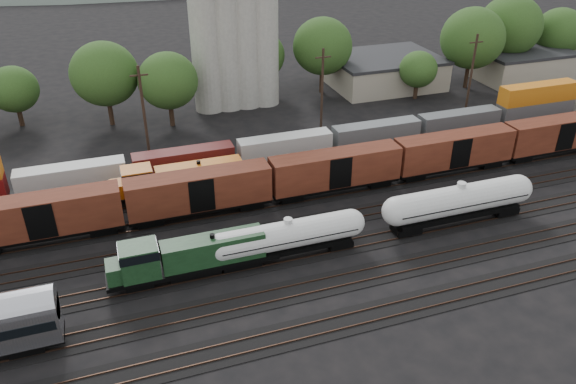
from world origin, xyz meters
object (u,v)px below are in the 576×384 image
object	(u,v)px
grain_silo	(233,35)
green_locomotive	(184,257)
tank_car_a	(288,236)
orange_locomotive	(175,179)

from	to	relation	value
grain_silo	green_locomotive	bearing A→B (deg)	-110.43
tank_car_a	orange_locomotive	xyz separation A→B (m)	(-8.15, 15.00, -0.11)
green_locomotive	orange_locomotive	size ratio (longest dim) A/B	0.95
tank_car_a	grain_silo	size ratio (longest dim) A/B	0.53
tank_car_a	orange_locomotive	distance (m)	17.07
tank_car_a	grain_silo	xyz separation A→B (m)	(5.50, 41.00, 8.83)
orange_locomotive	grain_silo	xyz separation A→B (m)	(13.64, 26.00, 8.93)
green_locomotive	orange_locomotive	distance (m)	15.09
tank_car_a	orange_locomotive	size ratio (longest dim) A/B	0.96
green_locomotive	tank_car_a	bearing A→B (deg)	0.00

